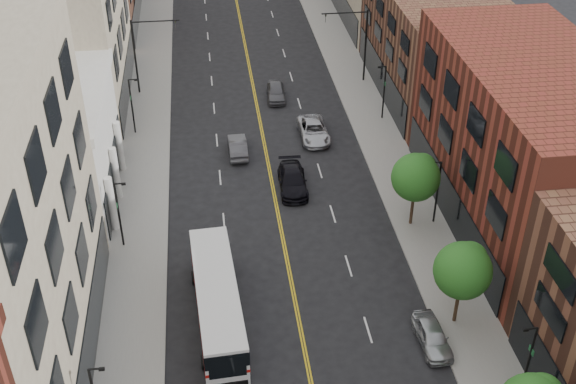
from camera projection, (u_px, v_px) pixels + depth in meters
name	position (u px, v px, depth m)	size (l,w,h in m)	color
sidewalk_left	(145.00, 162.00, 58.92)	(4.00, 110.00, 0.15)	gray
sidewalk_right	(384.00, 147.00, 60.99)	(4.00, 110.00, 0.15)	gray
bldg_l_white	(40.00, 151.00, 52.72)	(10.00, 14.00, 8.00)	silver
bldg_l_far_a	(60.00, 5.00, 63.94)	(10.00, 20.00, 18.00)	gray
bldg_r_mid	(528.00, 146.00, 49.34)	(10.00, 22.00, 12.00)	maroon
bldg_r_far_a	(436.00, 43.00, 67.20)	(10.00, 20.00, 10.00)	brown
tree_r_2	(464.00, 269.00, 41.42)	(3.40, 3.40, 5.59)	black
tree_r_3	(417.00, 176.00, 49.66)	(3.40, 3.40, 5.59)	black
lamp_l_2	(119.00, 211.00, 48.15)	(0.81, 0.55, 5.05)	black
lamp_l_3	(132.00, 103.00, 61.33)	(0.81, 0.55, 5.05)	black
lamp_r_1	(528.00, 359.00, 37.23)	(0.81, 0.55, 5.05)	black
lamp_r_2	(437.00, 189.00, 50.41)	(0.81, 0.55, 5.05)	black
lamp_r_3	(384.00, 89.00, 63.59)	(0.81, 0.55, 5.05)	black
signal_mast_left	(142.00, 48.00, 67.06)	(4.49, 0.18, 7.20)	black
signal_mast_right	(359.00, 37.00, 69.18)	(4.49, 0.18, 7.20)	black
city_bus	(217.00, 299.00, 42.90)	(3.16, 11.24, 2.86)	white
car_parked_far	(432.00, 336.00, 41.74)	(1.60, 3.97, 1.35)	#B0B4B9
car_lane_behind	(238.00, 147.00, 59.77)	(1.47, 4.21, 1.39)	#47474C
car_lane_a	(293.00, 180.00, 55.39)	(2.09, 5.13, 1.49)	black
car_lane_b	(314.00, 130.00, 61.99)	(2.40, 5.21, 1.45)	#B0B1B8
car_lane_c	(276.00, 92.00, 68.28)	(1.70, 4.22, 1.44)	#505055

